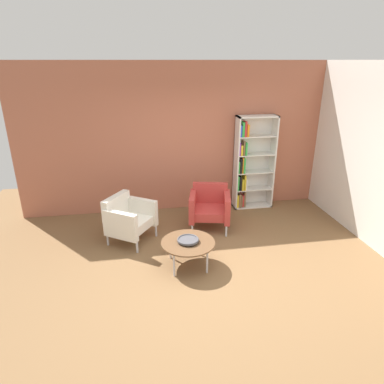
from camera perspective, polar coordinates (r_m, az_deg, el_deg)
ground_plane at (r=5.09m, az=2.83°, el=-13.40°), size 8.32×8.32×0.00m
brick_back_panel at (r=6.76m, az=-1.42°, el=8.96°), size 6.40×0.12×2.90m
plaster_right_partition at (r=6.20m, az=28.71°, el=5.18°), size 0.12×5.20×2.90m
bookshelf_tall at (r=7.00m, az=9.72°, el=4.63°), size 0.80×0.30×1.90m
coffee_table_low at (r=5.06m, az=-0.67°, el=-8.67°), size 0.80×0.80×0.40m
decorative_bowl at (r=5.02m, az=-0.67°, el=-8.04°), size 0.32×0.32×0.05m
armchair_near_window at (r=5.83m, az=-10.71°, el=-4.30°), size 0.93×0.94×0.78m
armchair_spare_guest at (r=6.18m, az=3.00°, el=-2.38°), size 0.84×0.80×0.78m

